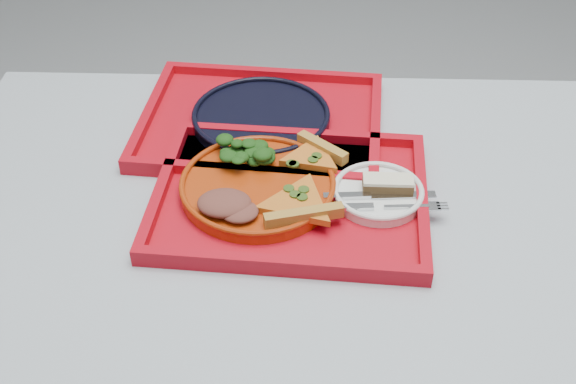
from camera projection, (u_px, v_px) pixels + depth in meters
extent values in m
cube|color=#9FA9B2|center=(397.00, 207.00, 1.22)|extent=(1.60, 0.80, 0.03)
cylinder|color=gray|center=(69.00, 232.00, 1.73)|extent=(0.05, 0.05, 0.72)
cube|color=#B30917|center=(290.00, 199.00, 1.21)|extent=(0.47, 0.38, 0.01)
cube|color=#B30917|center=(261.00, 124.00, 1.38)|extent=(0.48, 0.39, 0.01)
cylinder|color=#A3300A|center=(258.00, 188.00, 1.21)|extent=(0.26, 0.26, 0.02)
cylinder|color=white|center=(378.00, 195.00, 1.19)|extent=(0.15, 0.15, 0.01)
cylinder|color=black|center=(261.00, 118.00, 1.37)|extent=(0.26, 0.26, 0.02)
ellipsoid|color=black|center=(243.00, 150.00, 1.24)|extent=(0.09, 0.08, 0.05)
ellipsoid|color=brown|center=(224.00, 203.00, 1.14)|extent=(0.09, 0.07, 0.03)
cube|color=#4B3119|center=(388.00, 185.00, 1.19)|extent=(0.08, 0.03, 0.02)
cube|color=beige|center=(388.00, 180.00, 1.18)|extent=(0.08, 0.03, 0.01)
cube|color=silver|center=(380.00, 195.00, 1.18)|extent=(0.19, 0.03, 0.01)
cube|color=silver|center=(383.00, 207.00, 1.16)|extent=(0.19, 0.03, 0.01)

